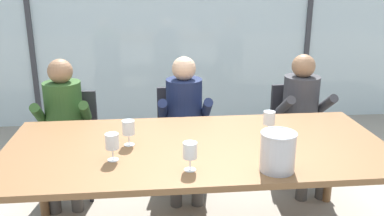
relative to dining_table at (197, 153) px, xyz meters
The scene contains 17 objects.
ground 1.23m from the dining_table, 90.00° to the left, with size 14.00×14.00×0.00m, color #9E9384.
window_glass_panel 2.77m from the dining_table, 90.00° to the left, with size 7.78×0.03×2.60m, color silver.
window_mullion_left 3.26m from the dining_table, 123.09° to the left, with size 0.06×0.06×2.60m, color #38383D.
window_mullion_right 3.26m from the dining_table, 56.91° to the left, with size 0.06×0.06×2.60m, color #38383D.
hillside_vineyard 6.47m from the dining_table, 90.00° to the left, with size 13.78×2.40×1.57m, color #386633.
dining_table is the anchor object (origin of this frame).
chair_near_curtain 1.42m from the dining_table, 136.20° to the left, with size 0.47×0.47×0.89m.
chair_left_of_center 1.05m from the dining_table, 92.07° to the left, with size 0.45×0.45×0.89m.
chair_center 1.48m from the dining_table, 44.08° to the left, with size 0.46×0.46×0.89m.
person_olive_shirt 1.36m from the dining_table, 140.77° to the left, with size 0.48×0.63×1.21m.
person_navy_polo 0.86m from the dining_table, 90.97° to the left, with size 0.47×0.62×1.21m.
person_charcoal_jacket 1.36m from the dining_table, 39.03° to the left, with size 0.47×0.62×1.21m.
ice_bucket_primary 0.63m from the dining_table, 45.23° to the right, with size 0.21×0.21×0.24m.
wine_glass_by_left_taster 0.42m from the dining_table, 102.64° to the right, with size 0.08×0.08×0.17m.
wine_glass_near_bucket 0.49m from the dining_table, behind, with size 0.08×0.08×0.17m.
wine_glass_center_pour 0.60m from the dining_table, 160.83° to the right, with size 0.08×0.08×0.17m.
wine_glass_by_right_taster 0.58m from the dining_table, 14.76° to the left, with size 0.08×0.08×0.17m.
Camera 1 is at (-0.29, -2.57, 1.87)m, focal length 38.78 mm.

